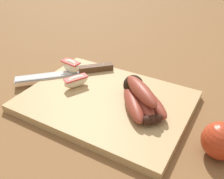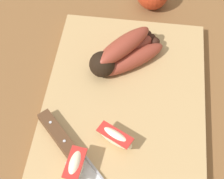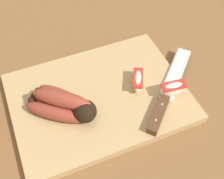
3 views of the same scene
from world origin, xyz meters
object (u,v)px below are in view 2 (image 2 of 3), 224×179
at_px(banana_bunch, 123,53).
at_px(chefs_knife, 74,155).
at_px(apple_wedge_near, 115,137).
at_px(apple_wedge_middle, 75,166).

distance_m(banana_bunch, chefs_knife, 0.23).
height_order(banana_bunch, apple_wedge_near, banana_bunch).
bearing_deg(apple_wedge_middle, chefs_knife, 20.53).
relative_size(chefs_knife, apple_wedge_near, 3.14).
bearing_deg(apple_wedge_middle, apple_wedge_near, -43.18).
bearing_deg(apple_wedge_near, banana_bunch, 1.91).
relative_size(banana_bunch, apple_wedge_middle, 2.43).
xyz_separation_m(banana_bunch, chefs_knife, (-0.22, 0.06, -0.02)).
bearing_deg(chefs_knife, banana_bunch, -15.27).
relative_size(banana_bunch, chefs_knife, 0.70).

